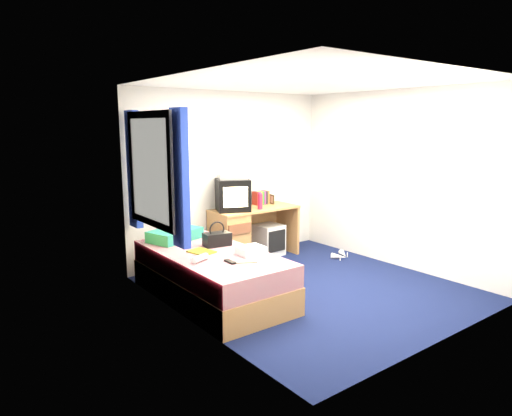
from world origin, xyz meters
TOP-DOWN VIEW (x-y plane):
  - ground at (0.00, 0.00)m, footprint 3.40×3.40m
  - room_shell at (0.00, 0.00)m, footprint 3.40×3.40m
  - bed at (-1.10, 0.45)m, footprint 1.01×2.00m
  - pillow at (-1.18, 1.16)m, footprint 0.70×0.56m
  - desk at (-0.04, 1.44)m, footprint 1.30×0.55m
  - storage_cube at (0.51, 1.43)m, footprint 0.38×0.38m
  - crt_tv at (-0.13, 1.44)m, footprint 0.57×0.55m
  - vcr at (-0.13, 1.44)m, footprint 0.46×0.40m
  - book_row at (0.49, 1.60)m, footprint 0.24×0.13m
  - picture_frame at (0.65, 1.53)m, footprint 0.05×0.12m
  - pink_water_bottle at (0.23, 1.28)m, footprint 0.07×0.07m
  - aerosol_can at (0.14, 1.44)m, footprint 0.05×0.05m
  - handbag at (-0.91, 0.63)m, footprint 0.33×0.21m
  - towel at (-0.81, 0.10)m, footprint 0.28×0.24m
  - magazine at (-1.20, 0.49)m, footprint 0.27×0.32m
  - water_bottle at (-1.38, 0.21)m, footprint 0.21×0.14m
  - colour_swatch_fan at (-1.02, -0.11)m, footprint 0.22×0.16m
  - remote_control at (-1.16, -0.01)m, footprint 0.05×0.16m
  - window_assembly at (-1.55, 0.90)m, footprint 0.11×1.42m
  - white_heels at (1.24, 0.64)m, footprint 0.34×0.28m

SIDE VIEW (x-z plane):
  - ground at x=0.00m, z-range 0.00..0.00m
  - white_heels at x=1.24m, z-range -0.01..0.09m
  - storage_cube at x=0.51m, z-range 0.00..0.46m
  - bed at x=-1.10m, z-range 0.00..0.54m
  - desk at x=-0.04m, z-range 0.03..0.78m
  - colour_swatch_fan at x=-1.02m, z-range 0.54..0.55m
  - magazine at x=-1.20m, z-range 0.54..0.55m
  - remote_control at x=-1.16m, z-range 0.54..0.56m
  - water_bottle at x=-1.38m, z-range 0.54..0.61m
  - towel at x=-0.81m, z-range 0.54..0.63m
  - pillow at x=-1.18m, z-range 0.54..0.67m
  - handbag at x=-0.91m, z-range 0.48..0.77m
  - picture_frame at x=0.65m, z-range 0.75..0.89m
  - aerosol_can at x=0.14m, z-range 0.75..0.92m
  - book_row at x=0.49m, z-range 0.75..0.95m
  - pink_water_bottle at x=0.23m, z-range 0.75..0.97m
  - crt_tv at x=-0.13m, z-range 0.75..1.19m
  - vcr at x=-0.13m, z-range 1.19..1.26m
  - window_assembly at x=-1.55m, z-range 0.72..2.12m
  - room_shell at x=0.00m, z-range -0.25..3.15m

